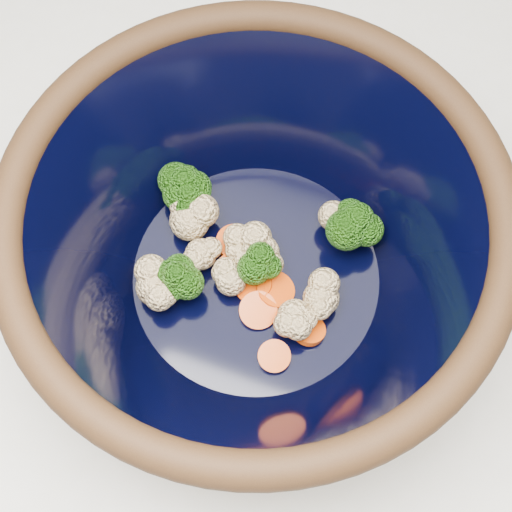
# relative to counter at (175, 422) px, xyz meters

# --- Properties ---
(ground) EXTENTS (3.00, 3.00, 0.00)m
(ground) POSITION_rel_counter_xyz_m (0.00, 0.00, -0.45)
(ground) COLOR #9E7A54
(ground) RESTS_ON ground
(counter) EXTENTS (1.20, 1.20, 0.90)m
(counter) POSITION_rel_counter_xyz_m (0.00, 0.00, 0.00)
(counter) COLOR silver
(counter) RESTS_ON ground
(mixing_bowl) EXTENTS (0.44, 0.44, 0.16)m
(mixing_bowl) POSITION_rel_counter_xyz_m (0.10, 0.07, 0.54)
(mixing_bowl) COLOR black
(mixing_bowl) RESTS_ON counter
(vegetable_pile) EXTENTS (0.18, 0.16, 0.05)m
(vegetable_pile) POSITION_rel_counter_xyz_m (0.08, 0.08, 0.51)
(vegetable_pile) COLOR #608442
(vegetable_pile) RESTS_ON mixing_bowl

